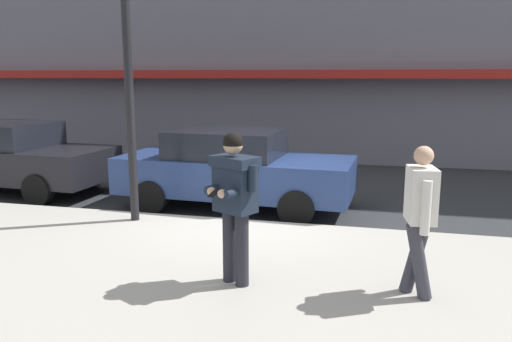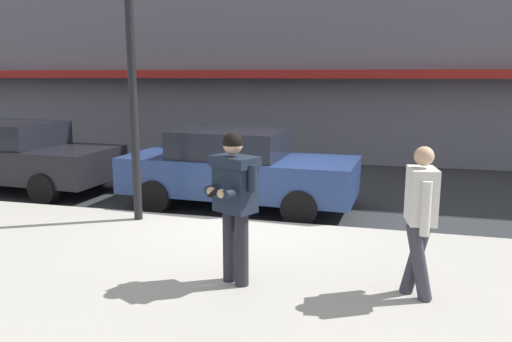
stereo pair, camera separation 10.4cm
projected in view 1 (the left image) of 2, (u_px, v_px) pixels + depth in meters
ground_plane at (248, 224)px, 8.77m from camera, size 80.00×80.00×0.00m
sidewalk at (271, 294)px, 5.80m from camera, size 32.00×5.30×0.14m
curb_paint_line at (305, 227)px, 8.59m from camera, size 28.00×0.12×0.01m
parked_sedan_near at (10, 157)px, 11.09m from camera, size 4.61×2.15×1.54m
parked_sedan_mid at (234, 168)px, 9.71m from camera, size 4.59×2.12×1.54m
man_texting_on_phone at (234, 192)px, 5.73m from camera, size 0.63×0.65×1.81m
pedestrian_in_light_coat at (420, 212)px, 5.44m from camera, size 0.37×0.60×1.70m
street_lamp_post at (127, 39)px, 7.97m from camera, size 0.36×0.36×4.88m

